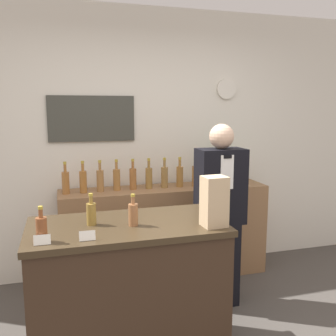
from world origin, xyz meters
TOP-DOWN VIEW (x-y plane):
  - back_wall at (-0.00, 2.00)m, footprint 5.20×0.09m
  - back_shelf at (0.18, 1.72)m, footprint 2.06×0.43m
  - display_counter at (-0.42, 0.53)m, footprint 1.25×0.67m
  - shopkeeper at (0.48, 1.08)m, footprint 0.40×0.25m
  - potted_plant at (0.86, 1.72)m, footprint 0.30×0.30m
  - paper_bag at (0.10, 0.33)m, footprint 0.16×0.14m
  - price_card_left at (-0.92, 0.28)m, footprint 0.09×0.02m
  - price_card_right at (-0.68, 0.28)m, footprint 0.09×0.02m
  - counter_bottle_0 at (-0.93, 0.33)m, footprint 0.06×0.06m
  - counter_bottle_1 at (-0.64, 0.57)m, footprint 0.06×0.06m
  - counter_bottle_2 at (-0.38, 0.48)m, footprint 0.06×0.06m
  - shelf_bottle_0 at (-0.78, 1.72)m, footprint 0.07×0.07m
  - shelf_bottle_1 at (-0.62, 1.72)m, footprint 0.07×0.07m
  - shelf_bottle_2 at (-0.46, 1.73)m, footprint 0.07×0.07m
  - shelf_bottle_3 at (-0.30, 1.74)m, footprint 0.07×0.07m
  - shelf_bottle_4 at (-0.14, 1.74)m, footprint 0.07×0.07m
  - shelf_bottle_5 at (0.01, 1.73)m, footprint 0.07×0.07m
  - shelf_bottle_6 at (0.17, 1.73)m, footprint 0.07×0.07m
  - shelf_bottle_7 at (0.33, 1.73)m, footprint 0.07×0.07m
  - shelf_bottle_8 at (0.49, 1.71)m, footprint 0.07×0.07m
  - shelf_bottle_9 at (0.64, 1.73)m, footprint 0.07×0.07m

SIDE VIEW (x-z plane):
  - back_shelf at x=0.18m, z-range 0.00..0.93m
  - display_counter at x=-0.42m, z-range 0.00..0.97m
  - shopkeeper at x=0.48m, z-range 0.00..1.58m
  - price_card_left at x=-0.92m, z-range 0.98..1.03m
  - price_card_right at x=-0.68m, z-range 0.98..1.03m
  - shelf_bottle_0 at x=-0.78m, z-range 0.89..1.19m
  - shelf_bottle_1 at x=-0.62m, z-range 0.89..1.19m
  - shelf_bottle_2 at x=-0.46m, z-range 0.89..1.19m
  - shelf_bottle_3 at x=-0.30m, z-range 0.89..1.19m
  - shelf_bottle_4 at x=-0.14m, z-range 0.89..1.19m
  - shelf_bottle_5 at x=0.01m, z-range 0.89..1.19m
  - shelf_bottle_6 at x=0.17m, z-range 0.89..1.19m
  - shelf_bottle_7 at x=0.33m, z-range 0.89..1.19m
  - shelf_bottle_8 at x=0.49m, z-range 0.89..1.19m
  - shelf_bottle_9 at x=0.64m, z-range 0.89..1.19m
  - counter_bottle_0 at x=-0.93m, z-range 0.95..1.15m
  - counter_bottle_1 at x=-0.64m, z-range 0.95..1.15m
  - counter_bottle_2 at x=-0.38m, z-range 0.95..1.15m
  - paper_bag at x=0.10m, z-range 0.98..1.29m
  - potted_plant at x=0.86m, z-range 0.94..1.33m
  - back_wall at x=0.00m, z-range 0.00..2.70m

